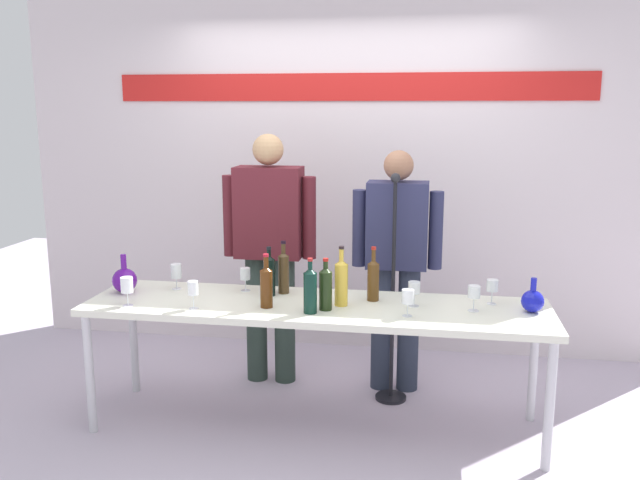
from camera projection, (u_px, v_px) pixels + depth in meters
name	position (u px, v px, depth m)	size (l,w,h in m)	color
ground_plane	(316.00, 425.00, 3.97)	(10.00, 10.00, 0.00)	#B8AABE
back_wall	(348.00, 154.00, 5.06)	(5.03, 0.11, 3.00)	silver
display_table	(316.00, 313.00, 3.84)	(2.65, 0.68, 0.75)	silver
decanter_blue_left	(125.00, 280.00, 4.05)	(0.15, 0.15, 0.24)	#55138B
decanter_blue_right	(533.00, 301.00, 3.66)	(0.12, 0.12, 0.19)	#1519B1
presenter_left	(269.00, 242.00, 4.46)	(0.63, 0.22, 1.69)	#27362E
presenter_right	(397.00, 257.00, 4.33)	(0.58, 0.22, 1.59)	#272E3F
wine_bottle_0	(284.00, 271.00, 4.02)	(0.07, 0.07, 0.32)	#48351D
wine_bottle_1	(266.00, 285.00, 3.74)	(0.07, 0.07, 0.31)	#4E280C
wine_bottle_2	(310.00, 289.00, 3.63)	(0.07, 0.07, 0.31)	black
wine_bottle_3	(341.00, 281.00, 3.77)	(0.07, 0.07, 0.34)	gold
wine_bottle_4	(326.00, 287.00, 3.69)	(0.07, 0.07, 0.29)	black
wine_bottle_5	(269.00, 274.00, 3.97)	(0.07, 0.07, 0.30)	black
wine_bottle_6	(373.00, 278.00, 3.87)	(0.07, 0.07, 0.32)	#523414
wine_glass_left_0	(193.00, 289.00, 3.71)	(0.06, 0.06, 0.16)	white
wine_glass_left_1	(127.00, 286.00, 3.77)	(0.07, 0.07, 0.17)	white
wine_glass_left_2	(245.00, 274.00, 4.08)	(0.06, 0.06, 0.14)	white
wine_glass_left_3	(176.00, 271.00, 4.12)	(0.07, 0.07, 0.16)	white
wine_glass_right_0	(492.00, 286.00, 3.80)	(0.07, 0.07, 0.14)	white
wine_glass_right_1	(408.00, 297.00, 3.58)	(0.07, 0.07, 0.15)	white
wine_glass_right_2	(474.00, 292.00, 3.67)	(0.07, 0.07, 0.14)	white
wine_glass_right_3	(414.00, 288.00, 3.76)	(0.07, 0.07, 0.14)	white
microphone_stand	(392.00, 327.00, 4.24)	(0.20, 0.20, 1.46)	black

